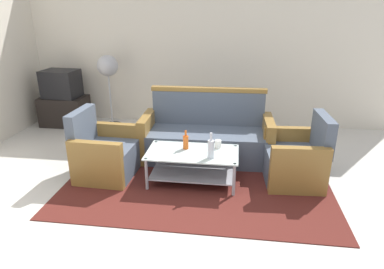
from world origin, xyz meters
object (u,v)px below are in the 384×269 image
at_px(couch, 207,137).
at_px(television, 61,84).
at_px(cup, 218,144).
at_px(tv_stand, 65,111).
at_px(armchair_left, 105,154).
at_px(armchair_right, 296,160).
at_px(coffee_table, 192,162).
at_px(bottle_orange, 186,142).
at_px(bottle_clear, 211,149).
at_px(pedestal_fan, 108,70).

distance_m(couch, television, 2.94).
distance_m(cup, tv_stand, 3.34).
xyz_separation_m(armchair_left, armchair_right, (2.39, 0.15, 0.00)).
bearing_deg(cup, coffee_table, -151.00).
relative_size(bottle_orange, tv_stand, 0.30).
distance_m(armchair_right, cup, 0.98).
bearing_deg(bottle_orange, couch, 73.17).
bearing_deg(bottle_orange, tv_stand, 144.71).
distance_m(couch, bottle_clear, 0.92).
xyz_separation_m(armchair_right, bottle_clear, (-1.02, -0.35, 0.24)).
xyz_separation_m(bottle_clear, television, (-2.82, 2.00, 0.23)).
relative_size(armchair_left, television, 1.35).
bearing_deg(cup, television, 149.65).
height_order(coffee_table, pedestal_fan, pedestal_fan).
distance_m(bottle_clear, tv_stand, 3.47).
height_order(tv_stand, television, television).
bearing_deg(couch, tv_stand, -23.92).
bearing_deg(armchair_right, cup, 88.93).
bearing_deg(cup, pedestal_fan, 139.28).
xyz_separation_m(tv_stand, pedestal_fan, (0.87, 0.05, 0.75)).
bearing_deg(cup, armchair_right, 2.37).
bearing_deg(tv_stand, armchair_left, -50.97).
bearing_deg(bottle_orange, television, 144.67).
xyz_separation_m(cup, tv_stand, (-2.88, 1.68, -0.20)).
bearing_deg(coffee_table, tv_stand, 144.44).
bearing_deg(armchair_right, bottle_clear, 105.60).
xyz_separation_m(bottle_clear, cup, (0.06, 0.31, -0.07)).
bearing_deg(armchair_right, coffee_table, 95.77).
distance_m(cup, television, 3.35).
xyz_separation_m(couch, tv_stand, (-2.69, 1.11, -0.06)).
xyz_separation_m(coffee_table, pedestal_fan, (-1.72, 1.90, 0.74)).
bearing_deg(bottle_clear, television, 144.63).
bearing_deg(television, armchair_left, 133.17).
height_order(couch, bottle_orange, couch).
bearing_deg(armchair_left, cup, 96.88).
bearing_deg(couch, cup, 106.82).
bearing_deg(armchair_left, pedestal_fan, -159.86).
distance_m(bottle_clear, pedestal_fan, 2.87).
distance_m(coffee_table, television, 3.22).
bearing_deg(television, armchair_right, 160.96).
height_order(armchair_right, tv_stand, armchair_right).
bearing_deg(couch, coffee_table, 80.45).
relative_size(armchair_right, cup, 8.50).
bearing_deg(tv_stand, pedestal_fan, 3.30).
xyz_separation_m(armchair_left, bottle_clear, (1.36, -0.20, 0.24)).
height_order(coffee_table, television, television).
relative_size(armchair_right, bottle_orange, 3.60).
height_order(bottle_clear, television, television).
bearing_deg(armchair_right, couch, 61.54).
height_order(armchair_right, television, television).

